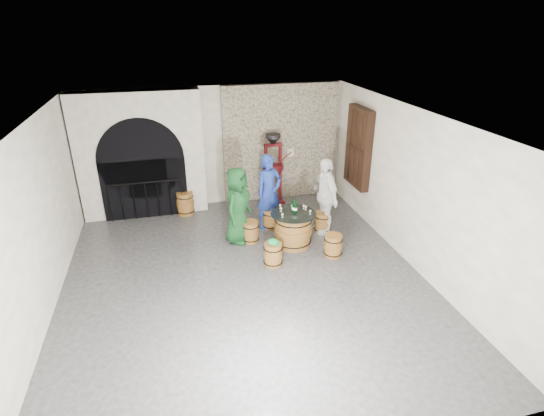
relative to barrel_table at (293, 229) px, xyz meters
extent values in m
plane|color=#2E2E30|center=(-1.34, -1.16, -0.39)|extent=(8.00, 8.00, 0.00)
plane|color=silver|center=(-1.34, 2.84, 1.21)|extent=(8.00, 0.00, 8.00)
plane|color=silver|center=(-1.34, -5.16, 1.21)|extent=(8.00, 0.00, 8.00)
plane|color=silver|center=(-4.84, -1.16, 1.21)|extent=(0.00, 8.00, 8.00)
plane|color=silver|center=(2.16, -1.16, 1.21)|extent=(0.00, 8.00, 8.00)
plane|color=beige|center=(-1.34, -1.16, 2.81)|extent=(8.00, 8.00, 0.00)
cube|color=#ABA288|center=(0.46, 2.78, 1.21)|extent=(3.20, 0.12, 3.18)
cube|color=silver|center=(-3.24, 2.59, 1.21)|extent=(3.10, 0.50, 3.18)
cube|color=black|center=(-3.24, 2.33, 0.38)|extent=(2.10, 0.03, 1.55)
cylinder|color=black|center=(-3.24, 2.33, 1.16)|extent=(2.10, 0.03, 2.10)
cylinder|color=black|center=(-3.24, 2.26, 0.59)|extent=(1.79, 0.04, 0.04)
cylinder|color=black|center=(-4.13, 2.26, 0.10)|extent=(0.02, 0.02, 0.98)
cylinder|color=black|center=(-3.83, 2.26, 0.10)|extent=(0.02, 0.02, 0.98)
cylinder|color=black|center=(-3.53, 2.26, 0.10)|extent=(0.02, 0.02, 0.98)
cylinder|color=black|center=(-3.24, 2.26, 0.10)|extent=(0.02, 0.02, 0.98)
cylinder|color=black|center=(-2.94, 2.26, 0.10)|extent=(0.02, 0.02, 0.98)
cylinder|color=black|center=(-2.64, 2.26, 0.10)|extent=(0.02, 0.02, 0.98)
cylinder|color=black|center=(-2.34, 2.26, 0.10)|extent=(0.02, 0.02, 0.98)
cube|color=black|center=(2.05, 1.24, 1.41)|extent=(0.20, 1.10, 2.00)
cube|color=black|center=(2.00, 1.24, 1.41)|extent=(0.06, 0.88, 1.76)
cube|color=black|center=(2.03, 1.24, 1.41)|extent=(0.22, 0.92, 0.06)
cube|color=black|center=(2.03, 0.95, 1.41)|extent=(0.22, 0.06, 1.80)
cube|color=black|center=(2.03, 1.24, 1.41)|extent=(0.22, 0.06, 1.80)
cube|color=black|center=(2.03, 1.53, 1.41)|extent=(0.22, 0.06, 1.80)
cylinder|color=#915F29|center=(0.00, 0.00, -0.02)|extent=(0.79, 0.79, 0.75)
cylinder|color=#915F29|center=(0.00, 0.00, -0.02)|extent=(0.85, 0.85, 0.16)
torus|color=black|center=(0.00, 0.00, -0.27)|extent=(0.85, 0.85, 0.02)
torus|color=black|center=(0.00, 0.00, 0.24)|extent=(0.85, 0.85, 0.02)
cylinder|color=#915F29|center=(0.00, 0.00, 0.37)|extent=(0.81, 0.81, 0.02)
cylinder|color=black|center=(0.00, 0.00, 0.39)|extent=(1.03, 1.03, 0.01)
cylinder|color=#915F29|center=(-0.91, 0.39, -0.15)|extent=(0.37, 0.37, 0.48)
cylinder|color=#915F29|center=(-0.91, 0.39, -0.15)|extent=(0.39, 0.39, 0.11)
torus|color=black|center=(-0.91, 0.39, -0.32)|extent=(0.41, 0.41, 0.02)
torus|color=black|center=(-0.91, 0.39, 0.01)|extent=(0.41, 0.41, 0.02)
cylinder|color=#915F29|center=(-0.91, 0.39, 0.10)|extent=(0.38, 0.38, 0.02)
cylinder|color=#915F29|center=(-0.30, 0.94, -0.15)|extent=(0.37, 0.37, 0.48)
cylinder|color=#915F29|center=(-0.30, 0.94, -0.15)|extent=(0.39, 0.39, 0.11)
torus|color=black|center=(-0.30, 0.94, -0.32)|extent=(0.41, 0.41, 0.02)
torus|color=black|center=(-0.30, 0.94, 0.01)|extent=(0.41, 0.41, 0.02)
cylinder|color=#915F29|center=(-0.30, 0.94, 0.10)|extent=(0.38, 0.38, 0.02)
cylinder|color=#915F29|center=(0.88, 0.45, -0.15)|extent=(0.37, 0.37, 0.48)
cylinder|color=#915F29|center=(0.88, 0.45, -0.15)|extent=(0.39, 0.39, 0.11)
torus|color=black|center=(0.88, 0.45, -0.32)|extent=(0.41, 0.41, 0.02)
torus|color=black|center=(0.88, 0.45, 0.01)|extent=(0.41, 0.41, 0.02)
cylinder|color=#915F29|center=(0.88, 0.45, 0.10)|extent=(0.38, 0.38, 0.02)
cylinder|color=#915F29|center=(0.70, -0.70, -0.15)|extent=(0.37, 0.37, 0.48)
cylinder|color=#915F29|center=(0.70, -0.70, -0.15)|extent=(0.39, 0.39, 0.11)
torus|color=black|center=(0.70, -0.70, -0.32)|extent=(0.41, 0.41, 0.02)
torus|color=black|center=(0.70, -0.70, 0.01)|extent=(0.41, 0.41, 0.02)
cylinder|color=#915F29|center=(0.70, -0.70, 0.10)|extent=(0.38, 0.38, 0.02)
cylinder|color=#915F29|center=(-0.66, -0.74, -0.15)|extent=(0.37, 0.37, 0.48)
cylinder|color=#915F29|center=(-0.66, -0.74, -0.15)|extent=(0.39, 0.39, 0.11)
torus|color=black|center=(-0.66, -0.74, -0.32)|extent=(0.41, 0.41, 0.02)
torus|color=black|center=(-0.66, -0.74, 0.01)|extent=(0.41, 0.41, 0.02)
cylinder|color=#915F29|center=(-0.66, -0.74, 0.10)|extent=(0.38, 0.38, 0.02)
ellipsoid|color=#0D8F3F|center=(-0.66, -0.74, 0.16)|extent=(0.22, 0.22, 0.12)
cylinder|color=#0D8F3F|center=(-0.58, -0.77, 0.11)|extent=(0.14, 0.14, 0.01)
imported|color=#113E1A|center=(-1.17, 0.50, 0.50)|extent=(0.97, 1.04, 1.79)
imported|color=navy|center=(-0.32, 0.99, 0.54)|extent=(0.79, 0.66, 1.87)
imported|color=white|center=(0.91, 0.47, 0.53)|extent=(0.57, 1.13, 1.84)
cylinder|color=black|center=(0.01, 0.04, 0.51)|extent=(0.07, 0.07, 0.22)
cylinder|color=white|center=(0.01, 0.04, 0.50)|extent=(0.08, 0.08, 0.06)
cone|color=black|center=(0.01, 0.04, 0.63)|extent=(0.07, 0.07, 0.05)
cylinder|color=black|center=(0.01, 0.04, 0.69)|extent=(0.03, 0.03, 0.07)
cylinder|color=black|center=(0.04, 0.00, 0.51)|extent=(0.07, 0.07, 0.22)
cylinder|color=white|center=(0.04, 0.00, 0.50)|extent=(0.08, 0.08, 0.06)
cone|color=black|center=(0.04, 0.00, 0.63)|extent=(0.07, 0.07, 0.05)
cylinder|color=black|center=(0.04, 0.00, 0.69)|extent=(0.03, 0.03, 0.07)
cylinder|color=black|center=(0.04, 0.18, 0.51)|extent=(0.07, 0.07, 0.22)
cylinder|color=white|center=(0.04, 0.18, 0.50)|extent=(0.08, 0.08, 0.06)
cone|color=black|center=(0.04, 0.18, 0.63)|extent=(0.07, 0.07, 0.05)
cylinder|color=black|center=(0.04, 0.18, 0.69)|extent=(0.03, 0.03, 0.07)
cylinder|color=#915F29|center=(-2.27, 2.28, -0.09)|extent=(0.42, 0.42, 0.60)
cylinder|color=#915F29|center=(-2.27, 2.28, -0.09)|extent=(0.45, 0.45, 0.13)
torus|color=black|center=(-2.27, 2.28, -0.30)|extent=(0.47, 0.47, 0.02)
torus|color=black|center=(-2.27, 2.28, 0.11)|extent=(0.47, 0.47, 0.02)
cylinder|color=#915F29|center=(-2.27, 2.28, 0.22)|extent=(0.43, 0.43, 0.02)
cube|color=#540E16|center=(0.13, 2.35, -0.34)|extent=(0.60, 0.51, 0.10)
cube|color=#540E16|center=(0.13, 2.35, 0.68)|extent=(0.53, 0.38, 0.13)
cube|color=#540E16|center=(0.13, 2.35, 1.31)|extent=(0.51, 0.19, 0.07)
cylinder|color=black|center=(0.13, 2.35, 0.24)|extent=(0.06, 0.06, 1.05)
cylinder|color=black|center=(0.13, 2.35, 1.55)|extent=(0.40, 0.40, 0.09)
cone|color=black|center=(0.13, 2.35, 1.42)|extent=(0.40, 0.40, 0.21)
cube|color=#540E16|center=(-0.08, 2.32, 0.50)|extent=(0.08, 0.08, 1.68)
cube|color=#540E16|center=(0.34, 2.38, 0.50)|extent=(0.08, 0.08, 1.68)
cylinder|color=#540E16|center=(0.45, 2.35, 0.92)|extent=(0.45, 0.10, 0.33)
cube|color=silver|center=(0.71, 2.70, 0.96)|extent=(0.18, 0.10, 0.22)
camera|label=1|loc=(-2.56, -8.16, 4.42)|focal=28.00mm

